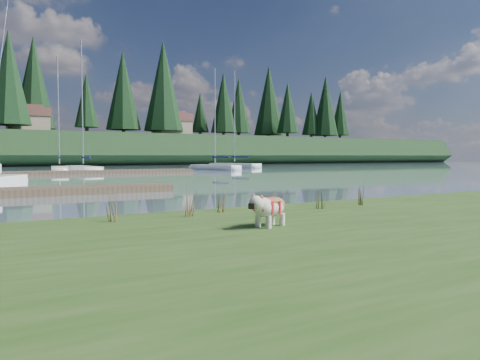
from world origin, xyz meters
TOP-DOWN VIEW (x-y plane):
  - ground at (0.00, 30.00)m, footprint 200.00×200.00m
  - bank at (0.00, -6.00)m, footprint 60.00×9.00m
  - bulldog at (0.44, -4.41)m, footprint 0.95×0.61m
  - dock_far at (2.00, 30.00)m, footprint 26.00×2.20m
  - sailboat_bg_2 at (4.07, 34.55)m, footprint 2.49×7.15m
  - sailboat_bg_3 at (6.28, 35.61)m, footprint 1.87×8.65m
  - sailboat_bg_4 at (20.03, 34.80)m, footprint 3.32×7.62m
  - sailboat_bg_5 at (26.95, 42.40)m, footprint 3.82×9.19m
  - weed_0 at (-0.17, -2.51)m, footprint 0.17×0.14m
  - weed_1 at (0.71, -2.22)m, footprint 0.17×0.14m
  - weed_2 at (3.00, -2.80)m, footprint 0.17×0.14m
  - weed_3 at (-1.71, -2.45)m, footprint 0.17×0.14m
  - weed_4 at (1.81, -2.64)m, footprint 0.17×0.14m
  - weed_5 at (4.34, -2.73)m, footprint 0.17×0.14m
  - mud_lip at (0.00, -1.60)m, footprint 60.00×0.50m
  - conifer_4 at (3.00, 66.00)m, footprint 6.16×6.16m
  - conifer_5 at (15.00, 70.00)m, footprint 3.96×3.96m
  - conifer_6 at (28.00, 68.00)m, footprint 7.04×7.04m
  - conifer_7 at (42.00, 71.00)m, footprint 5.28×5.28m
  - conifer_8 at (55.00, 67.00)m, footprint 4.62×4.62m
  - conifer_9 at (68.00, 70.00)m, footprint 5.94×5.94m
  - house_1 at (6.00, 71.00)m, footprint 6.30×5.30m
  - house_2 at (30.00, 69.00)m, footprint 6.30×5.30m

SIDE VIEW (x-z plane):
  - ground at x=0.00m, z-range 0.00..0.00m
  - mud_lip at x=0.00m, z-range 0.00..0.14m
  - dock_far at x=2.00m, z-range 0.00..0.30m
  - bank at x=0.00m, z-range 0.00..0.35m
  - sailboat_bg_5 at x=26.95m, z-range -6.07..6.71m
  - sailboat_bg_3 at x=6.28m, z-range -5.97..6.62m
  - sailboat_bg_4 at x=20.03m, z-range -5.22..5.88m
  - sailboat_bg_2 at x=4.07m, z-range -4.99..5.66m
  - weed_4 at x=1.81m, z-range 0.32..0.73m
  - weed_1 at x=0.71m, z-range 0.31..0.84m
  - weed_2 at x=3.00m, z-range 0.31..0.84m
  - weed_3 at x=-1.71m, z-range 0.30..0.95m
  - weed_0 at x=-0.17m, z-range 0.30..0.97m
  - weed_5 at x=4.34m, z-range 0.29..0.98m
  - bulldog at x=0.44m, z-range 0.42..0.98m
  - house_1 at x=6.00m, z-range 4.99..9.64m
  - house_2 at x=30.00m, z-range 4.99..9.64m
  - conifer_5 at x=15.00m, z-range 5.65..16.00m
  - conifer_8 at x=55.00m, z-range 5.62..17.40m
  - conifer_7 at x=42.00m, z-range 5.59..18.79m
  - conifer_9 at x=68.00m, z-range 5.55..20.18m
  - conifer_4 at x=3.00m, z-range 5.54..20.64m
  - conifer_6 at x=28.00m, z-range 5.49..22.49m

